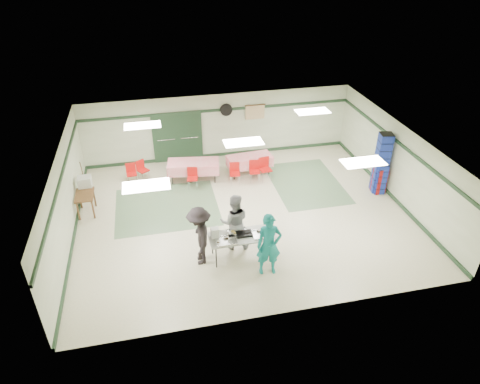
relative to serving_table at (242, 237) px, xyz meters
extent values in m
plane|color=beige|center=(0.50, 2.12, -0.72)|extent=(11.00, 11.00, 0.00)
plane|color=white|center=(0.50, 2.12, 1.98)|extent=(11.00, 11.00, 0.00)
plane|color=beige|center=(0.50, 6.62, 0.63)|extent=(11.00, 0.00, 11.00)
plane|color=beige|center=(0.50, -2.38, 0.63)|extent=(11.00, 0.00, 11.00)
plane|color=beige|center=(-5.00, 2.12, 0.63)|extent=(0.00, 9.00, 9.00)
plane|color=beige|center=(6.00, 2.12, 0.63)|extent=(0.00, 9.00, 9.00)
cube|color=#1E3722|center=(0.50, 6.59, 1.33)|extent=(11.00, 0.06, 0.10)
cube|color=#1E3722|center=(0.50, 6.59, -0.66)|extent=(11.00, 0.06, 0.12)
cube|color=#1E3722|center=(-4.97, 2.12, 1.33)|extent=(0.06, 9.00, 0.10)
cube|color=#1E3722|center=(-4.97, 2.12, -0.66)|extent=(0.06, 9.00, 0.12)
cube|color=#1E3722|center=(5.97, 2.12, 1.33)|extent=(0.06, 9.00, 0.10)
cube|color=#1E3722|center=(5.97, 2.12, -0.66)|extent=(0.06, 9.00, 0.12)
cube|color=#607958|center=(-2.00, 3.12, -0.71)|extent=(3.50, 3.00, 0.01)
cube|color=#607958|center=(3.30, 3.62, -0.71)|extent=(2.50, 3.50, 0.01)
cube|color=gray|center=(-1.70, 6.56, 0.33)|extent=(0.90, 0.06, 2.10)
cube|color=gray|center=(-0.75, 6.56, 0.33)|extent=(0.90, 0.06, 2.10)
cube|color=#1E3722|center=(-1.23, 6.54, 0.33)|extent=(2.00, 0.03, 2.15)
cylinder|color=black|center=(0.80, 6.56, 1.33)|extent=(0.50, 0.10, 0.50)
cube|color=#DBC389|center=(2.00, 6.56, 1.13)|extent=(0.80, 0.02, 0.60)
cube|color=#A8A8A3|center=(0.00, 0.00, 0.02)|extent=(1.95, 0.81, 0.04)
cylinder|color=black|center=(-0.83, -0.33, -0.36)|extent=(0.04, 0.04, 0.72)
cylinder|color=black|center=(0.84, -0.30, -0.36)|extent=(0.04, 0.04, 0.72)
cylinder|color=black|center=(-0.84, 0.30, -0.36)|extent=(0.04, 0.04, 0.72)
cylinder|color=black|center=(0.83, 0.33, -0.36)|extent=(0.04, 0.04, 0.72)
cube|color=silver|center=(0.57, -0.08, 0.05)|extent=(0.58, 0.44, 0.02)
cube|color=silver|center=(-0.12, 0.14, 0.05)|extent=(0.57, 0.44, 0.02)
cube|color=silver|center=(-0.51, -0.16, 0.05)|extent=(0.61, 0.46, 0.02)
cube|color=black|center=(0.06, 0.02, 0.08)|extent=(0.46, 0.29, 0.08)
cube|color=white|center=(-0.78, 0.10, 0.19)|extent=(0.22, 0.21, 0.30)
imported|color=#138285|center=(0.56, -0.80, 0.23)|extent=(0.73, 0.51, 1.90)
imported|color=gray|center=(-0.13, 0.51, 0.19)|extent=(0.99, 0.83, 1.81)
imported|color=black|center=(-1.23, 0.04, 0.20)|extent=(0.75, 1.22, 1.83)
cube|color=red|center=(1.37, 4.83, 0.02)|extent=(1.78, 0.91, 0.05)
cube|color=red|center=(1.37, 4.83, -0.17)|extent=(1.78, 0.93, 0.40)
cylinder|color=black|center=(0.69, 4.48, -0.36)|extent=(0.04, 0.04, 0.72)
cylinder|color=black|center=(2.11, 4.61, -0.36)|extent=(0.04, 0.04, 0.72)
cylinder|color=black|center=(0.63, 5.05, -0.36)|extent=(0.04, 0.04, 0.72)
cylinder|color=black|center=(2.06, 5.18, -0.36)|extent=(0.04, 0.04, 0.72)
cube|color=red|center=(-0.83, 4.83, 0.02)|extent=(2.02, 1.11, 0.05)
cube|color=red|center=(-0.83, 4.83, -0.17)|extent=(2.03, 1.13, 0.40)
cylinder|color=black|center=(-1.67, 4.63, -0.36)|extent=(0.04, 0.04, 0.72)
cylinder|color=black|center=(-0.08, 4.40, -0.36)|extent=(0.04, 0.04, 0.72)
cylinder|color=black|center=(-1.57, 5.26, -0.36)|extent=(0.04, 0.04, 0.72)
cylinder|color=black|center=(0.01, 5.03, -0.36)|extent=(0.04, 0.04, 0.72)
cube|color=red|center=(1.41, 4.18, -0.29)|extent=(0.44, 0.44, 0.04)
cube|color=red|center=(1.44, 4.35, -0.08)|extent=(0.39, 0.09, 0.39)
cylinder|color=silver|center=(1.24, 4.05, -0.51)|extent=(0.02, 0.02, 0.41)
cylinder|color=silver|center=(1.55, 4.00, -0.51)|extent=(0.02, 0.02, 0.41)
cylinder|color=silver|center=(1.28, 4.36, -0.51)|extent=(0.02, 0.02, 0.41)
cylinder|color=silver|center=(1.59, 4.31, -0.51)|extent=(0.02, 0.02, 0.41)
cube|color=red|center=(0.65, 4.18, -0.30)|extent=(0.43, 0.43, 0.04)
cube|color=red|center=(0.67, 4.35, -0.09)|extent=(0.38, 0.09, 0.38)
cylinder|color=silver|center=(0.48, 4.05, -0.52)|extent=(0.02, 0.02, 0.40)
cylinder|color=silver|center=(0.78, 4.01, -0.52)|extent=(0.02, 0.02, 0.40)
cylinder|color=silver|center=(0.52, 4.35, -0.52)|extent=(0.02, 0.02, 0.40)
cylinder|color=silver|center=(0.82, 4.31, -0.52)|extent=(0.02, 0.02, 0.40)
cube|color=red|center=(1.83, 4.18, -0.25)|extent=(0.47, 0.47, 0.04)
cube|color=red|center=(1.81, 4.37, -0.02)|extent=(0.42, 0.09, 0.42)
cylinder|color=silver|center=(1.69, 3.99, -0.50)|extent=(0.02, 0.02, 0.44)
cylinder|color=silver|center=(2.02, 4.03, -0.50)|extent=(0.02, 0.02, 0.44)
cylinder|color=silver|center=(1.65, 4.33, -0.50)|extent=(0.02, 0.02, 0.44)
cylinder|color=silver|center=(1.98, 4.37, -0.50)|extent=(0.02, 0.02, 0.44)
cube|color=red|center=(-0.95, 4.18, -0.30)|extent=(0.44, 0.44, 0.04)
cube|color=red|center=(-0.92, 4.35, -0.10)|extent=(0.38, 0.10, 0.38)
cylinder|color=silver|center=(-1.13, 4.06, -0.52)|extent=(0.02, 0.02, 0.40)
cylinder|color=silver|center=(-0.83, 4.01, -0.52)|extent=(0.02, 0.02, 0.40)
cylinder|color=silver|center=(-1.07, 4.35, -0.52)|extent=(0.02, 0.02, 0.40)
cylinder|color=silver|center=(-0.78, 4.30, -0.52)|extent=(0.02, 0.02, 0.40)
cube|color=red|center=(-2.72, 5.23, -0.32)|extent=(0.50, 0.50, 0.04)
cube|color=red|center=(-2.81, 5.36, -0.12)|extent=(0.32, 0.24, 0.36)
cylinder|color=silver|center=(-2.75, 5.03, -0.53)|extent=(0.02, 0.02, 0.38)
cylinder|color=silver|center=(-2.51, 5.19, -0.53)|extent=(0.02, 0.02, 0.38)
cylinder|color=silver|center=(-2.92, 5.27, -0.53)|extent=(0.02, 0.02, 0.38)
cylinder|color=silver|center=(-2.68, 5.43, -0.53)|extent=(0.02, 0.02, 0.38)
cube|color=red|center=(-3.15, 5.03, -0.31)|extent=(0.39, 0.39, 0.04)
cube|color=red|center=(-3.16, 5.19, -0.11)|extent=(0.37, 0.07, 0.37)
cylinder|color=silver|center=(-3.28, 4.87, -0.53)|extent=(0.02, 0.02, 0.38)
cylinder|color=silver|center=(-2.99, 4.90, -0.53)|extent=(0.02, 0.02, 0.38)
cylinder|color=silver|center=(-3.30, 5.17, -0.53)|extent=(0.02, 0.02, 0.38)
cylinder|color=silver|center=(-3.01, 5.19, -0.53)|extent=(0.02, 0.02, 0.38)
cube|color=#19339B|center=(5.65, 2.43, -0.13)|extent=(0.42, 0.42, 1.19)
cube|color=maroon|center=(5.65, 2.45, -0.20)|extent=(0.45, 0.45, 1.03)
cube|color=#19339B|center=(5.65, 2.55, 0.43)|extent=(0.51, 0.51, 2.29)
cube|color=brown|center=(-4.65, 3.33, 0.00)|extent=(0.60, 0.92, 0.05)
cube|color=brown|center=(-4.88, 2.95, -0.37)|extent=(0.05, 0.05, 0.70)
cube|color=brown|center=(-4.41, 2.96, -0.37)|extent=(0.05, 0.05, 0.70)
cube|color=brown|center=(-4.89, 3.71, -0.37)|extent=(0.05, 0.05, 0.70)
cube|color=brown|center=(-4.42, 3.71, -0.37)|extent=(0.05, 0.05, 0.70)
cube|color=beige|center=(-4.65, 3.87, 0.21)|extent=(0.46, 0.41, 0.36)
cylinder|color=brown|center=(-4.73, 4.31, 0.05)|extent=(0.05, 0.24, 1.48)
camera|label=1|loc=(-2.17, -9.54, 7.57)|focal=32.00mm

